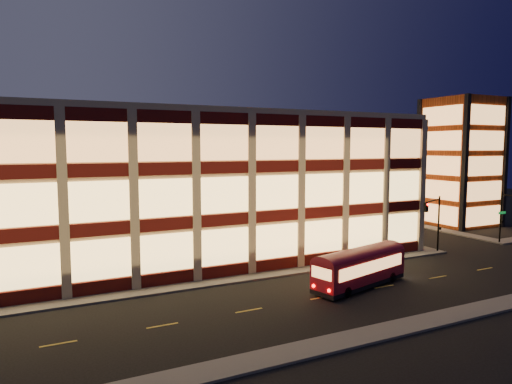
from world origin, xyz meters
TOP-DOWN VIEW (x-y plane):
  - ground at (0.00, 0.00)m, footprint 200.00×200.00m
  - sidewalk_office_south at (-3.00, 1.00)m, footprint 54.00×2.00m
  - sidewalk_office_east at (23.00, 17.00)m, footprint 2.00×30.00m
  - sidewalk_tower_west at (34.00, 17.00)m, footprint 2.00×30.00m
  - sidewalk_near at (0.00, -13.00)m, footprint 100.00×2.00m
  - office_building at (-2.91, 16.91)m, footprint 50.45×30.45m
  - stair_tower at (39.95, 11.95)m, footprint 8.60×8.60m
  - traffic_signal_far at (22.21, 0.24)m, footprint 3.79×1.87m
  - trolley_bus at (8.27, -5.08)m, footprint 9.55×4.60m

SIDE VIEW (x-z plane):
  - ground at x=0.00m, z-range 0.00..0.00m
  - sidewalk_office_south at x=-3.00m, z-range 0.00..0.15m
  - sidewalk_office_east at x=23.00m, z-range 0.00..0.15m
  - sidewalk_tower_west at x=34.00m, z-range 0.00..0.15m
  - sidewalk_near at x=0.00m, z-range 0.00..0.15m
  - trolley_bus at x=8.27m, z-range 0.17..3.31m
  - traffic_signal_far at x=22.21m, z-range 1.11..7.11m
  - office_building at x=-2.91m, z-range 0.00..14.50m
  - stair_tower at x=39.95m, z-range -0.01..17.99m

